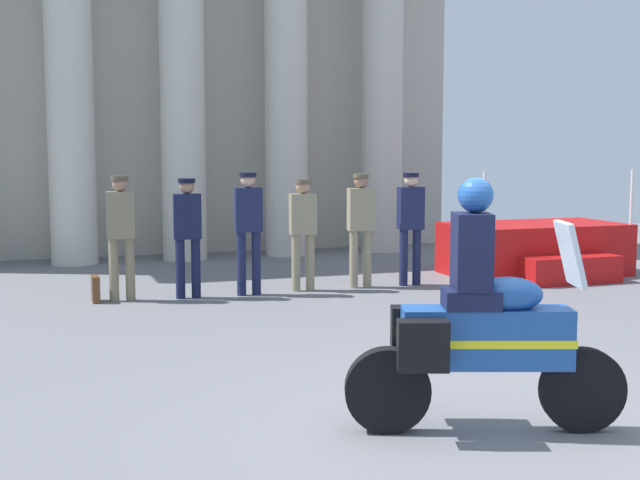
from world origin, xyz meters
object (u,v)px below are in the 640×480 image
object	(u,v)px
officer_in_row_1	(187,228)
officer_in_row_4	(361,221)
officer_in_row_2	(248,223)
motorcycle_with_rider	(477,327)
officer_in_row_0	(121,228)
officer_in_row_3	(303,225)
briefcase_on_ground	(96,289)
officer_in_row_5	(411,219)
reviewing_stand	(537,250)

from	to	relation	value
officer_in_row_1	officer_in_row_4	distance (m)	2.63
officer_in_row_2	officer_in_row_4	xyz separation A→B (m)	(1.76, 0.10, -0.02)
officer_in_row_1	motorcycle_with_rider	size ratio (longest dim) A/B	0.83
officer_in_row_0	officer_in_row_2	bearing A→B (deg)	-177.38
officer_in_row_1	officer_in_row_3	world-z (taller)	officer_in_row_1
officer_in_row_1	briefcase_on_ground	world-z (taller)	officer_in_row_1
officer_in_row_5	briefcase_on_ground	bearing A→B (deg)	4.81
reviewing_stand	officer_in_row_0	xyz separation A→B (m)	(-6.77, -0.23, 0.61)
officer_in_row_2	officer_in_row_5	distance (m)	2.55
officer_in_row_1	reviewing_stand	bearing A→B (deg)	-170.86
officer_in_row_3	officer_in_row_4	bearing A→B (deg)	-174.06
officer_in_row_0	officer_in_row_1	world-z (taller)	officer_in_row_0
officer_in_row_1	officer_in_row_2	distance (m)	0.87
officer_in_row_5	briefcase_on_ground	world-z (taller)	officer_in_row_5
reviewing_stand	officer_in_row_3	world-z (taller)	reviewing_stand
officer_in_row_3	briefcase_on_ground	world-z (taller)	officer_in_row_3
reviewing_stand	officer_in_row_1	size ratio (longest dim) A/B	1.72
officer_in_row_0	officer_in_row_3	size ratio (longest dim) A/B	1.05
reviewing_stand	briefcase_on_ground	distance (m)	7.14
officer_in_row_2	officer_in_row_4	bearing A→B (deg)	-170.70
officer_in_row_4	officer_in_row_5	distance (m)	0.80
reviewing_stand	officer_in_row_2	size ratio (longest dim) A/B	1.64
officer_in_row_5	motorcycle_with_rider	xyz separation A→B (m)	(-2.39, -6.29, -0.22)
officer_in_row_1	motorcycle_with_rider	world-z (taller)	motorcycle_with_rider
reviewing_stand	motorcycle_with_rider	distance (m)	8.19
officer_in_row_3	officer_in_row_4	size ratio (longest dim) A/B	0.96
officer_in_row_1	officer_in_row_4	xyz separation A→B (m)	(2.63, 0.06, 0.02)
officer_in_row_0	officer_in_row_4	xyz separation A→B (m)	(3.53, -0.01, -0.00)
reviewing_stand	officer_in_row_4	distance (m)	3.31
officer_in_row_1	officer_in_row_5	xyz separation A→B (m)	(3.42, 0.01, 0.03)
reviewing_stand	officer_in_row_4	bearing A→B (deg)	-175.71
officer_in_row_0	officer_in_row_2	world-z (taller)	officer_in_row_2
officer_in_row_4	officer_in_row_5	bearing A→B (deg)	-177.81
officer_in_row_3	officer_in_row_5	bearing A→B (deg)	-175.81
officer_in_row_0	motorcycle_with_rider	size ratio (longest dim) A/B	0.86
officer_in_row_3	motorcycle_with_rider	size ratio (longest dim) A/B	0.82
officer_in_row_4	motorcycle_with_rider	distance (m)	6.55
officer_in_row_0	briefcase_on_ground	bearing A→B (deg)	-0.49
officer_in_row_5	officer_in_row_3	bearing A→B (deg)	4.19
officer_in_row_5	officer_in_row_1	bearing A→B (deg)	6.27
officer_in_row_2	briefcase_on_ground	size ratio (longest dim) A/B	4.88
reviewing_stand	officer_in_row_0	size ratio (longest dim) A/B	1.67
officer_in_row_2	briefcase_on_ground	xyz separation A→B (m)	(-2.13, 0.15, -0.86)
officer_in_row_5	motorcycle_with_rider	distance (m)	6.73
officer_in_row_0	motorcycle_with_rider	xyz separation A→B (m)	(1.93, -6.36, -0.22)
officer_in_row_0	officer_in_row_1	distance (m)	0.90
officer_in_row_4	officer_in_row_5	world-z (taller)	officer_in_row_5
officer_in_row_4	officer_in_row_0	bearing A→B (deg)	5.94
officer_in_row_3	briefcase_on_ground	bearing A→B (deg)	5.17
officer_in_row_3	briefcase_on_ground	xyz separation A→B (m)	(-2.97, 0.05, -0.79)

